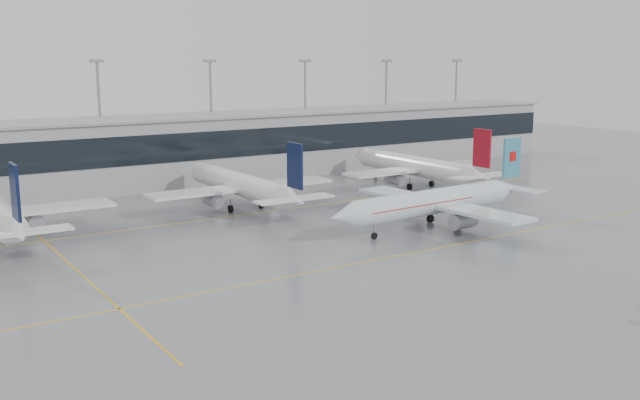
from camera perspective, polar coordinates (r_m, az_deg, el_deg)
ground at (r=82.22m, az=4.61°, el=-4.78°), size 320.00×320.00×0.00m
taxi_line_main at (r=82.22m, az=4.61°, el=-4.77°), size 120.00×0.25×0.01m
taxi_line_north at (r=106.75m, az=-5.31°, el=-1.07°), size 120.00×0.25×0.01m
taxi_line_cross at (r=82.63m, az=-18.95°, el=-5.28°), size 0.25×60.00×0.01m
terminal at (r=134.50m, az=-11.80°, el=3.86°), size 180.00×15.00×12.00m
terminal_glass at (r=127.37m, az=-10.57°, el=4.19°), size 180.00×0.20×5.00m
terminal_roof at (r=133.88m, az=-11.91°, el=6.50°), size 182.00×16.00×0.40m
light_masts at (r=139.39m, az=-12.84°, el=7.11°), size 156.40×1.00×22.60m
air_canada_jet at (r=98.26m, az=9.45°, el=-0.12°), size 36.07×28.76×11.28m
parked_jet_c at (r=109.26m, az=-6.26°, el=1.18°), size 29.64×36.96×11.72m
parked_jet_d at (r=128.75m, az=7.75°, el=2.65°), size 29.64×36.96×11.72m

